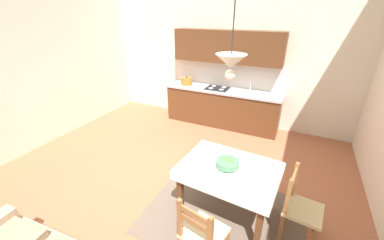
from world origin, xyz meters
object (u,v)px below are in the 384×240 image
(dining_chair_camera_side, at_px, (202,235))
(dining_chair_window_side, at_px, (300,208))
(kitchen_cabinetry, at_px, (223,91))
(dining_table, at_px, (229,176))
(fruit_bowl, at_px, (228,163))
(pendant_lamp, at_px, (231,62))

(dining_chair_camera_side, distance_m, dining_chair_window_side, 1.23)
(kitchen_cabinetry, relative_size, dining_chair_window_side, 2.92)
(dining_table, distance_m, dining_chair_window_side, 0.91)
(fruit_bowl, bearing_deg, pendant_lamp, -104.86)
(dining_table, height_order, dining_chair_camera_side, dining_chair_camera_side)
(pendant_lamp, bearing_deg, dining_chair_window_side, 5.84)
(kitchen_cabinetry, bearing_deg, dining_chair_window_side, -55.09)
(dining_chair_window_side, distance_m, pendant_lamp, 1.91)
(kitchen_cabinetry, distance_m, dining_chair_window_side, 3.31)
(dining_chair_window_side, xyz_separation_m, fruit_bowl, (-0.92, -0.00, 0.37))
(kitchen_cabinetry, relative_size, dining_chair_camera_side, 2.92)
(dining_chair_camera_side, distance_m, pendant_lamp, 1.82)
(dining_table, xyz_separation_m, dining_chair_camera_side, (-0.02, -0.84, -0.17))
(dining_table, height_order, dining_chair_window_side, dining_chair_window_side)
(fruit_bowl, bearing_deg, kitchen_cabinetry, 109.67)
(dining_table, xyz_separation_m, fruit_bowl, (-0.02, -0.01, 0.20))
(dining_chair_camera_side, xyz_separation_m, pendant_lamp, (-0.03, 0.74, 1.66))
(dining_table, relative_size, pendant_lamp, 1.62)
(dining_table, height_order, pendant_lamp, pendant_lamp)
(dining_chair_window_side, xyz_separation_m, pendant_lamp, (-0.94, -0.10, 1.66))
(kitchen_cabinetry, relative_size, dining_table, 2.09)
(kitchen_cabinetry, height_order, fruit_bowl, kitchen_cabinetry)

